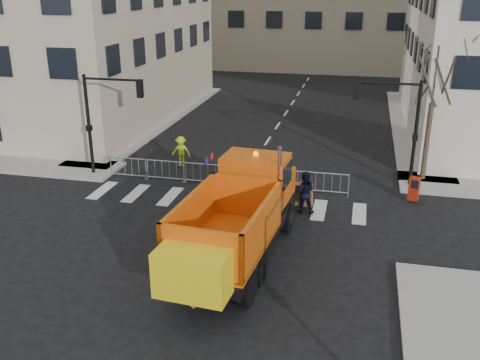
% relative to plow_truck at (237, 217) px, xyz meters
% --- Properties ---
extents(ground, '(120.00, 120.00, 0.00)m').
position_rel_plow_truck_xyz_m(ground, '(-1.76, 0.01, -1.85)').
color(ground, black).
rests_on(ground, ground).
extents(sidewalk_back, '(64.00, 5.00, 0.15)m').
position_rel_plow_truck_xyz_m(sidewalk_back, '(-1.76, 8.51, -1.77)').
color(sidewalk_back, gray).
rests_on(sidewalk_back, ground).
extents(traffic_light_left, '(0.18, 0.18, 5.40)m').
position_rel_plow_truck_xyz_m(traffic_light_left, '(-9.76, 7.51, 0.85)').
color(traffic_light_left, black).
rests_on(traffic_light_left, ground).
extents(traffic_light_right, '(0.18, 0.18, 5.40)m').
position_rel_plow_truck_xyz_m(traffic_light_right, '(6.74, 9.51, 0.85)').
color(traffic_light_right, black).
rests_on(traffic_light_right, ground).
extents(crowd_barriers, '(12.60, 0.60, 1.10)m').
position_rel_plow_truck_xyz_m(crowd_barriers, '(-2.51, 7.61, -1.30)').
color(crowd_barriers, '#9EA0A5').
rests_on(crowd_barriers, ground).
extents(street_tree, '(3.00, 3.00, 7.50)m').
position_rel_plow_truck_xyz_m(street_tree, '(7.44, 10.51, 1.90)').
color(street_tree, '#382B21').
rests_on(street_tree, ground).
extents(plow_truck, '(3.88, 10.89, 4.15)m').
position_rel_plow_truck_xyz_m(plow_truck, '(0.00, 0.00, 0.00)').
color(plow_truck, black).
rests_on(plow_truck, ground).
extents(cop_a, '(0.68, 0.52, 1.66)m').
position_rel_plow_truck_xyz_m(cop_a, '(0.64, 5.91, -1.01)').
color(cop_a, black).
rests_on(cop_a, ground).
extents(cop_b, '(1.01, 0.82, 1.96)m').
position_rel_plow_truck_xyz_m(cop_b, '(1.86, 5.07, -0.87)').
color(cop_b, black).
rests_on(cop_b, ground).
extents(cop_c, '(0.85, 1.22, 1.92)m').
position_rel_plow_truck_xyz_m(cop_c, '(-0.86, 6.06, -0.89)').
color(cop_c, black).
rests_on(cop_c, ground).
extents(worker, '(1.10, 0.65, 1.67)m').
position_rel_plow_truck_xyz_m(worker, '(-5.49, 9.63, -0.86)').
color(worker, '#AEC216').
rests_on(worker, sidewalk_back).
extents(newspaper_box, '(0.56, 0.53, 1.10)m').
position_rel_plow_truck_xyz_m(newspaper_box, '(6.76, 7.40, -1.15)').
color(newspaper_box, maroon).
rests_on(newspaper_box, sidewalk_back).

